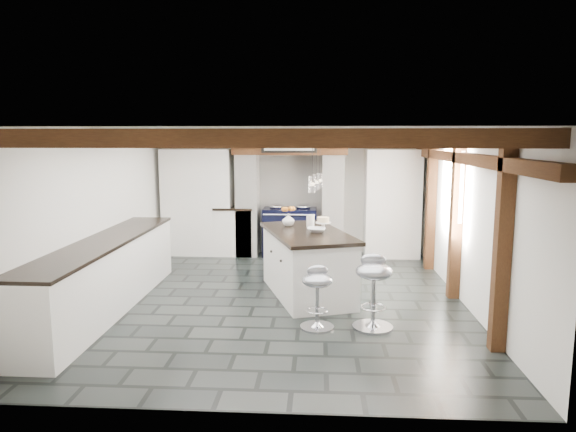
# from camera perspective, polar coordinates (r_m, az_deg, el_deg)

# --- Properties ---
(ground) EXTENTS (6.00, 6.00, 0.00)m
(ground) POSITION_cam_1_polar(r_m,az_deg,el_deg) (7.22, -1.00, -9.14)
(ground) COLOR black
(ground) RESTS_ON ground
(room_shell) EXTENTS (6.00, 6.03, 6.00)m
(room_shell) POSITION_cam_1_polar(r_m,az_deg,el_deg) (8.43, -4.40, 0.86)
(room_shell) COLOR white
(room_shell) RESTS_ON ground
(range_cooker) EXTENTS (1.00, 0.63, 0.99)m
(range_cooker) POSITION_cam_1_polar(r_m,az_deg,el_deg) (9.71, 0.22, -1.65)
(range_cooker) COLOR black
(range_cooker) RESTS_ON ground
(kitchen_island) EXTENTS (1.49, 2.06, 1.23)m
(kitchen_island) POSITION_cam_1_polar(r_m,az_deg,el_deg) (7.26, 2.15, -5.18)
(kitchen_island) COLOR white
(kitchen_island) RESTS_ON ground
(bar_stool_near) EXTENTS (0.47, 0.47, 0.88)m
(bar_stool_near) POSITION_cam_1_polar(r_m,az_deg,el_deg) (6.08, 9.51, -7.37)
(bar_stool_near) COLOR silver
(bar_stool_near) RESTS_ON ground
(bar_stool_far) EXTENTS (0.42, 0.42, 0.74)m
(bar_stool_far) POSITION_cam_1_polar(r_m,az_deg,el_deg) (6.03, 3.26, -8.22)
(bar_stool_far) COLOR silver
(bar_stool_far) RESTS_ON ground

